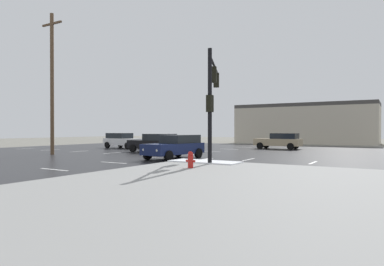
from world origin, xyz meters
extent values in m
plane|color=slate|center=(0.00, 0.00, 0.00)|extent=(120.00, 120.00, 0.00)
cube|color=#232326|center=(0.00, 0.00, 0.01)|extent=(44.00, 44.00, 0.02)
cube|color=gray|center=(12.00, -12.00, 0.07)|extent=(18.00, 18.00, 0.14)
cube|color=white|center=(5.00, -4.00, 0.17)|extent=(4.00, 1.60, 0.06)
cube|color=silver|center=(0.00, -10.00, 0.02)|extent=(2.00, 0.15, 0.01)
cube|color=silver|center=(0.00, -6.00, 0.02)|extent=(2.00, 0.15, 0.01)
cube|color=silver|center=(0.00, -2.00, 0.02)|extent=(2.00, 0.15, 0.01)
cube|color=silver|center=(0.00, 2.00, 0.02)|extent=(2.00, 0.15, 0.01)
cube|color=silver|center=(0.00, 6.00, 0.02)|extent=(2.00, 0.15, 0.01)
cube|color=silver|center=(0.00, 10.00, 0.02)|extent=(2.00, 0.15, 0.01)
cube|color=silver|center=(0.00, 14.00, 0.02)|extent=(2.00, 0.15, 0.01)
cube|color=silver|center=(0.00, 18.00, 0.02)|extent=(2.00, 0.15, 0.01)
cube|color=silver|center=(-18.00, 0.00, 0.02)|extent=(0.15, 2.00, 0.01)
cube|color=silver|center=(-14.00, 0.00, 0.02)|extent=(0.15, 2.00, 0.01)
cube|color=silver|center=(-10.00, 0.00, 0.02)|extent=(0.15, 2.00, 0.01)
cube|color=silver|center=(-6.00, 0.00, 0.02)|extent=(0.15, 2.00, 0.01)
cube|color=silver|center=(-2.00, 0.00, 0.02)|extent=(0.15, 2.00, 0.01)
cube|color=silver|center=(2.00, 0.00, 0.02)|extent=(0.15, 2.00, 0.01)
cube|color=silver|center=(6.00, 0.00, 0.02)|extent=(0.15, 2.00, 0.01)
cube|color=silver|center=(10.00, 0.00, 0.02)|extent=(0.15, 2.00, 0.01)
cube|color=silver|center=(3.50, -4.00, 0.02)|extent=(0.45, 7.00, 0.01)
cylinder|color=black|center=(5.67, -4.67, 3.21)|extent=(0.22, 0.22, 6.13)
cylinder|color=black|center=(4.68, -2.31, 5.87)|extent=(2.11, 4.77, 0.14)
cube|color=black|center=(4.78, -2.55, 5.25)|extent=(0.44, 0.40, 0.95)
sphere|color=red|center=(4.71, -2.40, 5.53)|extent=(0.20, 0.20, 0.20)
cube|color=black|center=(3.89, -0.43, 5.25)|extent=(0.44, 0.40, 0.95)
sphere|color=red|center=(3.83, -0.28, 5.53)|extent=(0.20, 0.20, 0.20)
cube|color=black|center=(5.67, -4.67, 3.34)|extent=(0.28, 0.36, 0.90)
cylinder|color=red|center=(5.80, -6.86, 0.44)|extent=(0.26, 0.26, 0.60)
sphere|color=red|center=(5.80, -6.86, 0.81)|extent=(0.25, 0.25, 0.25)
cylinder|color=red|center=(5.62, -6.86, 0.47)|extent=(0.12, 0.11, 0.11)
cylinder|color=red|center=(5.98, -6.86, 0.47)|extent=(0.12, 0.11, 0.11)
cube|color=#BCB29E|center=(2.93, 29.95, 2.56)|extent=(18.92, 8.00, 5.12)
cube|color=#3F3D3A|center=(2.93, 29.95, 5.37)|extent=(18.92, 8.00, 0.50)
cube|color=tan|center=(4.00, 12.91, 0.70)|extent=(4.53, 1.86, 0.70)
cube|color=black|center=(4.68, 12.90, 1.33)|extent=(2.50, 1.69, 0.55)
cylinder|color=black|center=(2.46, 12.03, 0.35)|extent=(0.66, 0.23, 0.66)
cylinder|color=black|center=(2.48, 13.83, 0.35)|extent=(0.66, 0.23, 0.66)
cylinder|color=black|center=(5.52, 11.99, 0.35)|extent=(0.66, 0.23, 0.66)
cylinder|color=black|center=(5.54, 13.79, 0.35)|extent=(0.66, 0.23, 0.66)
sphere|color=white|center=(1.79, 12.37, 0.70)|extent=(0.18, 0.18, 0.18)
sphere|color=white|center=(1.81, 13.52, 0.70)|extent=(0.18, 0.18, 0.18)
cube|color=white|center=(-10.19, 5.97, 0.70)|extent=(4.65, 2.22, 0.70)
cube|color=black|center=(-10.86, 6.03, 1.33)|extent=(2.62, 1.88, 0.55)
cylinder|color=black|center=(-8.58, 6.72, 0.35)|extent=(0.68, 0.28, 0.66)
cylinder|color=black|center=(-8.75, 4.93, 0.35)|extent=(0.68, 0.28, 0.66)
cylinder|color=black|center=(-11.63, 7.01, 0.35)|extent=(0.68, 0.28, 0.66)
cylinder|color=black|center=(-11.80, 5.22, 0.35)|extent=(0.68, 0.28, 0.66)
sphere|color=white|center=(-7.95, 6.34, 0.70)|extent=(0.18, 0.18, 0.18)
sphere|color=white|center=(-8.06, 5.19, 0.70)|extent=(0.18, 0.18, 0.18)
cube|color=black|center=(-3.71, 2.60, 0.70)|extent=(4.53, 1.88, 0.70)
cube|color=black|center=(-3.03, 2.59, 1.33)|extent=(2.50, 1.70, 0.55)
cylinder|color=black|center=(-5.25, 1.73, 0.35)|extent=(0.66, 0.23, 0.66)
cylinder|color=black|center=(-5.22, 3.53, 0.35)|extent=(0.66, 0.23, 0.66)
cylinder|color=black|center=(-2.19, 1.67, 0.35)|extent=(0.66, 0.23, 0.66)
cylinder|color=black|center=(-2.16, 3.47, 0.35)|extent=(0.66, 0.23, 0.66)
sphere|color=white|center=(-5.92, 2.06, 0.70)|extent=(0.18, 0.18, 0.18)
sphere|color=white|center=(-5.90, 3.22, 0.70)|extent=(0.18, 0.18, 0.18)
cube|color=#141E47|center=(1.54, -2.01, 0.70)|extent=(2.29, 4.67, 0.70)
cube|color=black|center=(1.61, -1.33, 1.33)|extent=(1.92, 2.64, 0.55)
cylinder|color=black|center=(2.26, -3.63, 0.35)|extent=(0.29, 0.68, 0.66)
cylinder|color=black|center=(0.47, -3.43, 0.35)|extent=(0.29, 0.68, 0.66)
cylinder|color=black|center=(2.60, -0.59, 0.35)|extent=(0.29, 0.68, 0.66)
cylinder|color=black|center=(0.82, -0.38, 0.35)|extent=(0.29, 0.68, 0.66)
sphere|color=white|center=(1.86, -4.26, 0.70)|extent=(0.18, 0.18, 0.18)
sphere|color=white|center=(0.72, -4.13, 0.70)|extent=(0.18, 0.18, 0.18)
cylinder|color=brown|center=(-8.70, -3.70, 5.48)|extent=(0.28, 0.28, 10.95)
cube|color=brown|center=(-8.70, -3.70, 10.15)|extent=(2.20, 0.14, 0.14)
camera|label=1|loc=(14.13, -20.52, 1.95)|focal=31.63mm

